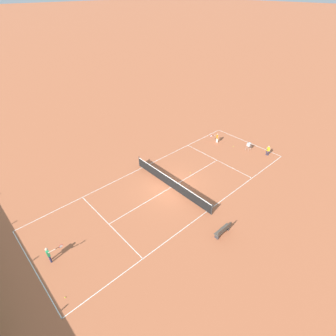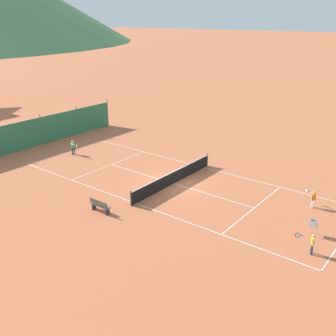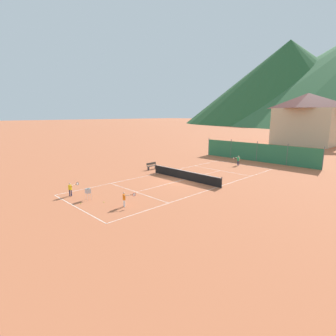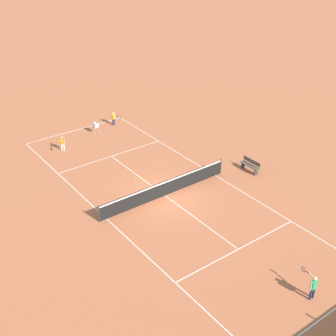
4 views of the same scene
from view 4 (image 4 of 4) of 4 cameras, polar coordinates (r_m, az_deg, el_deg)
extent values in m
plane|color=#B7603D|center=(28.63, -0.38, -3.37)|extent=(600.00, 600.00, 0.00)
cube|color=white|center=(22.33, 18.85, -16.54)|extent=(8.25, 0.05, 0.01)
cube|color=white|center=(37.73, -11.18, 4.55)|extent=(8.25, 0.05, 0.01)
cube|color=white|center=(30.87, 5.76, -0.89)|extent=(0.05, 23.85, 0.01)
cube|color=white|center=(26.83, -7.49, -6.16)|extent=(0.05, 23.85, 0.01)
cube|color=white|center=(24.73, 8.57, -9.77)|extent=(8.20, 0.05, 0.01)
cube|color=white|center=(33.31, -6.92, 1.44)|extent=(8.20, 0.05, 0.01)
cube|color=white|center=(28.63, -0.38, -3.37)|extent=(0.05, 12.80, 0.01)
cylinder|color=#2D2D2D|center=(30.88, 6.44, 0.20)|extent=(0.08, 0.08, 1.06)
cylinder|color=#2D2D2D|center=(26.36, -8.42, -5.56)|extent=(0.08, 0.08, 1.06)
cube|color=black|center=(28.39, -0.38, -2.60)|extent=(9.10, 0.02, 0.91)
cube|color=white|center=(28.14, -0.38, -1.78)|extent=(9.10, 0.04, 0.06)
cylinder|color=#23284C|center=(22.56, 16.98, -14.52)|extent=(0.11, 0.11, 0.60)
cylinder|color=#23284C|center=(22.68, 17.32, -14.31)|extent=(0.11, 0.11, 0.60)
cube|color=#239E5B|center=(22.27, 17.36, -13.42)|extent=(0.30, 0.18, 0.47)
sphere|color=beige|center=(22.04, 17.49, -12.74)|extent=(0.18, 0.18, 0.18)
cylinder|color=beige|center=(22.16, 17.03, -13.62)|extent=(0.07, 0.07, 0.47)
cylinder|color=beige|center=(22.36, 17.30, -12.55)|extent=(0.10, 0.47, 0.07)
cylinder|color=black|center=(22.51, 16.65, -12.11)|extent=(0.04, 0.21, 0.03)
torus|color=red|center=(22.63, 16.18, -11.78)|extent=(0.04, 0.28, 0.28)
cylinder|color=silver|center=(22.63, 16.18, -11.78)|extent=(0.02, 0.25, 0.25)
cylinder|color=white|center=(34.62, -12.56, 2.53)|extent=(0.09, 0.09, 0.52)
cylinder|color=white|center=(34.61, -12.84, 2.49)|extent=(0.09, 0.09, 0.52)
cube|color=orange|center=(34.42, -12.78, 3.19)|extent=(0.29, 0.22, 0.40)
sphere|color=tan|center=(34.29, -12.84, 3.65)|extent=(0.16, 0.16, 0.16)
cylinder|color=tan|center=(34.42, -12.52, 3.23)|extent=(0.06, 0.06, 0.40)
cylinder|color=tan|center=(34.16, -13.05, 3.26)|extent=(0.20, 0.40, 0.06)
cylinder|color=black|center=(33.90, -13.00, 3.05)|extent=(0.09, 0.18, 0.03)
torus|color=red|center=(33.69, -12.97, 2.88)|extent=(0.12, 0.27, 0.28)
cylinder|color=silver|center=(33.69, -12.97, 2.88)|extent=(0.09, 0.24, 0.25)
cylinder|color=#23284C|center=(38.18, -6.58, 5.67)|extent=(0.09, 0.09, 0.53)
cylinder|color=#23284C|center=(38.06, -6.73, 5.57)|extent=(0.09, 0.09, 0.53)
cube|color=yellow|center=(37.93, -6.69, 6.27)|extent=(0.29, 0.24, 0.41)
sphere|color=tan|center=(37.81, -6.72, 6.70)|extent=(0.16, 0.16, 0.16)
cylinder|color=tan|center=(38.05, -6.55, 6.36)|extent=(0.06, 0.06, 0.41)
cylinder|color=tan|center=(37.64, -6.59, 6.36)|extent=(0.22, 0.40, 0.06)
cylinder|color=black|center=(37.48, -6.22, 6.27)|extent=(0.10, 0.18, 0.03)
torus|color=black|center=(37.35, -5.92, 6.21)|extent=(0.14, 0.27, 0.28)
cylinder|color=silver|center=(37.35, -5.92, 6.21)|extent=(0.11, 0.23, 0.25)
sphere|color=#CCE033|center=(30.43, -4.00, -1.23)|extent=(0.07, 0.07, 0.07)
sphere|color=#CCE033|center=(35.88, -10.43, 3.34)|extent=(0.07, 0.07, 0.07)
sphere|color=#CCE033|center=(37.43, -10.15, 4.50)|extent=(0.07, 0.07, 0.07)
cylinder|color=#B7B7BC|center=(37.01, -8.63, 4.74)|extent=(0.02, 0.02, 0.55)
cylinder|color=#B7B7BC|center=(36.87, -9.09, 4.61)|extent=(0.02, 0.02, 0.55)
cylinder|color=#B7B7BC|center=(36.73, -8.37, 4.57)|extent=(0.02, 0.02, 0.55)
cylinder|color=#B7B7BC|center=(36.59, -8.84, 4.43)|extent=(0.02, 0.02, 0.55)
cube|color=#B7B7BC|center=(36.68, -8.77, 4.99)|extent=(0.34, 0.34, 0.02)
cube|color=#B7B7BC|center=(36.76, -8.91, 5.31)|extent=(0.34, 0.02, 0.34)
cube|color=#B7B7BC|center=(36.48, -8.66, 5.14)|extent=(0.34, 0.02, 0.34)
cube|color=#B7B7BC|center=(36.69, -8.55, 5.29)|extent=(0.02, 0.34, 0.34)
cube|color=#B7B7BC|center=(36.55, -9.02, 5.15)|extent=(0.02, 0.34, 0.34)
sphere|color=#CCE033|center=(36.77, -8.79, 5.12)|extent=(0.07, 0.07, 0.07)
sphere|color=#CCE033|center=(36.74, -8.61, 5.11)|extent=(0.07, 0.07, 0.07)
sphere|color=#CCE033|center=(36.62, -8.79, 5.02)|extent=(0.07, 0.07, 0.07)
sphere|color=#CCE033|center=(36.72, -8.58, 5.10)|extent=(0.07, 0.07, 0.07)
sphere|color=#CCE033|center=(36.53, -8.83, 4.95)|extent=(0.07, 0.07, 0.07)
sphere|color=#CCE033|center=(36.60, -8.75, 5.01)|extent=(0.07, 0.07, 0.07)
sphere|color=#CCE033|center=(36.66, -8.62, 5.15)|extent=(0.07, 0.07, 0.07)
sphere|color=#CCE033|center=(36.60, -8.98, 5.08)|extent=(0.07, 0.07, 0.07)
sphere|color=#CCE033|center=(36.74, -8.64, 5.21)|extent=(0.07, 0.07, 0.07)
sphere|color=#CCE033|center=(36.56, -8.81, 5.07)|extent=(0.07, 0.07, 0.07)
sphere|color=#CCE033|center=(36.74, -8.93, 5.18)|extent=(0.07, 0.07, 0.07)
sphere|color=#CCE033|center=(36.75, -8.70, 5.21)|extent=(0.07, 0.07, 0.07)
sphere|color=#CCE033|center=(36.59, -8.89, 5.18)|extent=(0.07, 0.07, 0.07)
sphere|color=#CCE033|center=(36.68, -8.79, 5.25)|extent=(0.07, 0.07, 0.07)
cube|color=#51473D|center=(31.45, 9.95, 0.31)|extent=(0.36, 1.50, 0.05)
cube|color=#51473D|center=(31.43, 10.20, 0.80)|extent=(0.04, 1.50, 0.28)
cube|color=#333338|center=(31.21, 10.70, -0.48)|extent=(0.32, 0.06, 0.44)
cube|color=#333338|center=(31.91, 9.15, 0.38)|extent=(0.32, 0.06, 0.44)
camera|label=1|loc=(28.12, 42.03, 20.90)|focal=28.00mm
camera|label=2|loc=(49.91, 9.30, 24.31)|focal=42.00mm
camera|label=3|loc=(40.43, -41.28, 9.68)|focal=28.00mm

